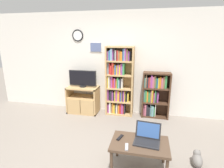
{
  "coord_description": "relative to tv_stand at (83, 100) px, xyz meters",
  "views": [
    {
      "loc": [
        0.91,
        -2.31,
        1.94
      ],
      "look_at": [
        0.16,
        1.15,
        1.01
      ],
      "focal_mm": 28.0,
      "sensor_mm": 36.0,
      "label": 1
    }
  ],
  "objects": [
    {
      "name": "ground_plane",
      "position": [
        0.78,
        -1.82,
        -0.35
      ],
      "size": [
        18.0,
        18.0,
        0.0
      ],
      "primitive_type": "plane",
      "color": "gray"
    },
    {
      "name": "wall_back",
      "position": [
        0.78,
        0.3,
        0.95
      ],
      "size": [
        6.87,
        0.09,
        2.6
      ],
      "color": "silver",
      "rests_on": "ground_plane"
    },
    {
      "name": "tv_stand",
      "position": [
        0.0,
        0.0,
        0.0
      ],
      "size": [
        0.8,
        0.46,
        0.7
      ],
      "color": "tan",
      "rests_on": "ground_plane"
    },
    {
      "name": "television",
      "position": [
        0.01,
        0.03,
        0.57
      ],
      "size": [
        0.73,
        0.18,
        0.44
      ],
      "color": "black",
      "rests_on": "tv_stand"
    },
    {
      "name": "bookshelf_tall",
      "position": [
        0.94,
        0.12,
        0.52
      ],
      "size": [
        0.69,
        0.31,
        1.76
      ],
      "color": "tan",
      "rests_on": "ground_plane"
    },
    {
      "name": "bookshelf_short",
      "position": [
        1.83,
        0.13,
        0.24
      ],
      "size": [
        0.66,
        0.28,
        1.14
      ],
      "color": "#472D1E",
      "rests_on": "ground_plane"
    },
    {
      "name": "coffee_table",
      "position": [
        1.61,
        -1.82,
        0.04
      ],
      "size": [
        0.85,
        0.54,
        0.45
      ],
      "color": "#4C3828",
      "rests_on": "ground_plane"
    },
    {
      "name": "laptop",
      "position": [
        1.71,
        -1.76,
        0.16
      ],
      "size": [
        0.4,
        0.33,
        0.27
      ],
      "rotation": [
        0.0,
        0.0,
        -0.1
      ],
      "color": "#232326",
      "rests_on": "coffee_table"
    },
    {
      "name": "remote_near_laptop",
      "position": [
        1.44,
        -1.98,
        0.11
      ],
      "size": [
        0.06,
        0.16,
        0.02
      ],
      "rotation": [
        0.0,
        0.0,
        3.25
      ],
      "color": "#99999E",
      "rests_on": "coffee_table"
    },
    {
      "name": "remote_far_from_laptop",
      "position": [
        1.3,
        -1.76,
        0.11
      ],
      "size": [
        0.09,
        0.17,
        0.02
      ],
      "rotation": [
        0.0,
        0.0,
        2.85
      ],
      "color": "black",
      "rests_on": "coffee_table"
    },
    {
      "name": "cat",
      "position": [
        2.5,
        -1.56,
        -0.24
      ],
      "size": [
        0.17,
        0.49,
        0.25
      ],
      "rotation": [
        0.0,
        0.0,
        -0.04
      ],
      "color": "slate",
      "rests_on": "ground_plane"
    }
  ]
}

